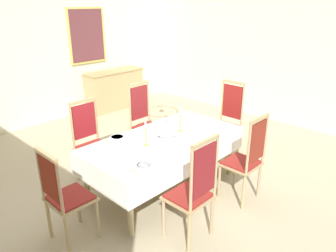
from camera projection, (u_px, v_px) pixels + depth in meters
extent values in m
cube|color=tan|center=(153.00, 182.00, 4.59)|extent=(7.14, 6.78, 0.04)
cube|color=beige|center=(29.00, 41.00, 6.18)|extent=(7.14, 0.08, 3.39)
cube|color=beige|center=(281.00, 40.00, 6.39)|extent=(0.08, 6.78, 3.39)
cylinder|color=tan|center=(130.00, 208.00, 3.39)|extent=(0.07, 0.07, 0.71)
cylinder|color=tan|center=(230.00, 152.00, 4.67)|extent=(0.07, 0.07, 0.71)
cylinder|color=#9A8E5B|center=(86.00, 180.00, 3.93)|extent=(0.07, 0.07, 0.71)
cylinder|color=#9D8D5C|center=(186.00, 136.00, 5.21)|extent=(0.07, 0.07, 0.71)
cube|color=tan|center=(164.00, 143.00, 4.19)|extent=(1.98, 0.93, 0.08)
cube|color=tan|center=(164.00, 139.00, 4.17)|extent=(2.10, 1.05, 0.03)
cube|color=white|center=(164.00, 138.00, 4.16)|extent=(2.12, 1.07, 0.00)
cube|color=white|center=(195.00, 162.00, 3.88)|extent=(2.12, 0.00, 0.32)
cube|color=white|center=(138.00, 138.00, 4.56)|extent=(2.12, 0.00, 0.32)
cube|color=white|center=(97.00, 179.00, 3.51)|extent=(0.00, 1.07, 0.32)
cube|color=white|center=(212.00, 128.00, 4.93)|extent=(0.00, 1.07, 0.32)
cylinder|color=tan|center=(164.00, 218.00, 3.43)|extent=(0.04, 0.04, 0.47)
cylinder|color=tan|center=(187.00, 203.00, 3.68)|extent=(0.04, 0.04, 0.47)
cylinder|color=tan|center=(189.00, 233.00, 3.19)|extent=(0.04, 0.04, 0.47)
cylinder|color=#9C825F|center=(212.00, 216.00, 3.45)|extent=(0.04, 0.04, 0.47)
cube|color=tan|center=(188.00, 197.00, 3.35)|extent=(0.44, 0.42, 0.03)
cube|color=maroon|center=(188.00, 195.00, 3.34)|extent=(0.40, 0.38, 0.02)
cylinder|color=tan|center=(191.00, 181.00, 2.96)|extent=(0.03, 0.03, 0.69)
cylinder|color=tan|center=(216.00, 167.00, 3.23)|extent=(0.03, 0.03, 0.69)
cube|color=maroon|center=(204.00, 171.00, 3.08)|extent=(0.34, 0.02, 0.52)
cube|color=tan|center=(206.00, 142.00, 2.97)|extent=(0.40, 0.04, 0.04)
cylinder|color=tan|center=(114.00, 164.00, 4.56)|extent=(0.04, 0.04, 0.47)
cylinder|color=#9A865A|center=(92.00, 173.00, 4.31)|extent=(0.04, 0.04, 0.47)
cylinder|color=tan|center=(100.00, 156.00, 4.80)|extent=(0.04, 0.04, 0.47)
cylinder|color=#9A835F|center=(77.00, 165.00, 4.54)|extent=(0.04, 0.04, 0.47)
cube|color=tan|center=(94.00, 148.00, 4.46)|extent=(0.44, 0.42, 0.03)
cube|color=maroon|center=(94.00, 147.00, 4.45)|extent=(0.40, 0.38, 0.02)
cylinder|color=#A18357|center=(96.00, 120.00, 4.59)|extent=(0.03, 0.03, 0.64)
cylinder|color=tan|center=(72.00, 127.00, 4.33)|extent=(0.03, 0.03, 0.64)
cube|color=maroon|center=(84.00, 121.00, 4.45)|extent=(0.34, 0.02, 0.48)
cube|color=tan|center=(82.00, 101.00, 4.35)|extent=(0.40, 0.04, 0.04)
cylinder|color=#A2845F|center=(219.00, 182.00, 4.11)|extent=(0.04, 0.04, 0.47)
cylinder|color=#9C8565|center=(235.00, 171.00, 4.37)|extent=(0.04, 0.04, 0.47)
cylinder|color=tan|center=(243.00, 192.00, 3.88)|extent=(0.04, 0.04, 0.47)
cylinder|color=#9C8768|center=(259.00, 181.00, 4.14)|extent=(0.04, 0.04, 0.47)
cube|color=tan|center=(241.00, 164.00, 4.03)|extent=(0.44, 0.42, 0.03)
cube|color=maroon|center=(241.00, 162.00, 4.03)|extent=(0.40, 0.38, 0.02)
cylinder|color=tan|center=(248.00, 149.00, 3.66)|extent=(0.03, 0.03, 0.65)
cylinder|color=tan|center=(265.00, 139.00, 3.92)|extent=(0.03, 0.03, 0.65)
cube|color=maroon|center=(257.00, 142.00, 3.78)|extent=(0.34, 0.02, 0.49)
cube|color=tan|center=(260.00, 119.00, 3.67)|extent=(0.40, 0.04, 0.04)
cylinder|color=tan|center=(164.00, 143.00, 5.25)|extent=(0.04, 0.04, 0.47)
cylinder|color=#9D9055|center=(147.00, 150.00, 5.00)|extent=(0.04, 0.04, 0.47)
cylinder|color=#9A8759|center=(149.00, 137.00, 5.48)|extent=(0.04, 0.04, 0.47)
cylinder|color=tan|center=(132.00, 143.00, 5.23)|extent=(0.04, 0.04, 0.47)
cube|color=tan|center=(148.00, 129.00, 5.15)|extent=(0.44, 0.42, 0.03)
cube|color=maroon|center=(148.00, 127.00, 5.14)|extent=(0.40, 0.38, 0.02)
cylinder|color=tan|center=(148.00, 102.00, 5.27)|extent=(0.03, 0.03, 0.70)
cylinder|color=tan|center=(130.00, 108.00, 5.01)|extent=(0.03, 0.03, 0.70)
cube|color=maroon|center=(139.00, 103.00, 5.13)|extent=(0.34, 0.02, 0.53)
cube|color=tan|center=(139.00, 84.00, 5.01)|extent=(0.40, 0.04, 0.04)
cylinder|color=tan|center=(79.00, 204.00, 3.65)|extent=(0.04, 0.04, 0.47)
cylinder|color=tan|center=(98.00, 219.00, 3.41)|extent=(0.04, 0.04, 0.47)
cylinder|color=#A18D56|center=(49.00, 219.00, 3.41)|extent=(0.04, 0.04, 0.47)
cylinder|color=#A08B5A|center=(67.00, 235.00, 3.16)|extent=(0.04, 0.04, 0.47)
cube|color=tan|center=(71.00, 199.00, 3.32)|extent=(0.42, 0.44, 0.03)
cube|color=maroon|center=(70.00, 197.00, 3.31)|extent=(0.38, 0.40, 0.02)
cylinder|color=#9A8B5B|center=(40.00, 174.00, 3.21)|extent=(0.03, 0.03, 0.57)
cylinder|color=tan|center=(60.00, 189.00, 2.96)|extent=(0.03, 0.03, 0.57)
cube|color=maroon|center=(49.00, 179.00, 3.07)|extent=(0.02, 0.34, 0.43)
cube|color=tan|center=(46.00, 155.00, 2.98)|extent=(0.04, 0.40, 0.04)
cylinder|color=tan|center=(226.00, 149.00, 5.04)|extent=(0.04, 0.04, 0.47)
cylinder|color=tan|center=(207.00, 142.00, 5.28)|extent=(0.04, 0.04, 0.47)
cylinder|color=tan|center=(239.00, 142.00, 5.28)|extent=(0.04, 0.04, 0.47)
cylinder|color=tan|center=(220.00, 136.00, 5.52)|extent=(0.04, 0.04, 0.47)
cube|color=tan|center=(224.00, 128.00, 5.19)|extent=(0.42, 0.44, 0.03)
cube|color=maroon|center=(224.00, 126.00, 5.18)|extent=(0.38, 0.40, 0.02)
cylinder|color=tan|center=(243.00, 106.00, 5.06)|extent=(0.03, 0.03, 0.71)
cylinder|color=tan|center=(222.00, 101.00, 5.31)|extent=(0.03, 0.03, 0.71)
cube|color=maroon|center=(232.00, 102.00, 5.17)|extent=(0.02, 0.34, 0.54)
cube|color=tan|center=(234.00, 82.00, 5.05)|extent=(0.04, 0.40, 0.04)
cylinder|color=white|center=(167.00, 136.00, 4.19)|extent=(0.16, 0.16, 0.02)
ellipsoid|color=white|center=(167.00, 131.00, 4.16)|extent=(0.29, 0.29, 0.13)
ellipsoid|color=white|center=(166.00, 126.00, 4.13)|extent=(0.27, 0.27, 0.10)
sphere|color=#3F695F|center=(166.00, 122.00, 4.11)|extent=(0.03, 0.03, 0.03)
cylinder|color=gold|center=(146.00, 145.00, 3.94)|extent=(0.07, 0.07, 0.02)
cylinder|color=gold|center=(146.00, 137.00, 3.90)|extent=(0.02, 0.02, 0.21)
cone|color=gold|center=(146.00, 128.00, 3.86)|extent=(0.04, 0.04, 0.02)
cylinder|color=silver|center=(145.00, 124.00, 3.84)|extent=(0.02, 0.02, 0.10)
cylinder|color=gold|center=(180.00, 131.00, 4.37)|extent=(0.07, 0.07, 0.02)
cylinder|color=gold|center=(180.00, 123.00, 4.33)|extent=(0.02, 0.02, 0.22)
cone|color=gold|center=(181.00, 115.00, 4.28)|extent=(0.04, 0.04, 0.02)
cylinder|color=silver|center=(181.00, 110.00, 4.26)|extent=(0.02, 0.02, 0.10)
cylinder|color=white|center=(117.00, 138.00, 4.12)|extent=(0.19, 0.19, 0.04)
cylinder|color=white|center=(117.00, 138.00, 4.12)|extent=(0.15, 0.15, 0.03)
torus|color=#3F695F|center=(117.00, 137.00, 4.12)|extent=(0.18, 0.18, 0.01)
cylinder|color=white|center=(144.00, 166.00, 3.40)|extent=(0.20, 0.20, 0.05)
cylinder|color=white|center=(144.00, 166.00, 3.40)|extent=(0.16, 0.16, 0.03)
torus|color=#3F695F|center=(144.00, 165.00, 3.39)|extent=(0.19, 0.19, 0.01)
cube|color=gold|center=(111.00, 142.00, 4.02)|extent=(0.02, 0.14, 0.00)
ellipsoid|color=gold|center=(107.00, 141.00, 4.07)|extent=(0.03, 0.05, 0.01)
cube|color=gold|center=(137.00, 174.00, 3.29)|extent=(0.03, 0.14, 0.00)
ellipsoid|color=gold|center=(132.00, 170.00, 3.35)|extent=(0.03, 0.05, 0.01)
cube|color=tan|center=(115.00, 90.00, 7.60)|extent=(1.40, 0.44, 0.88)
cube|color=tan|center=(114.00, 71.00, 7.44)|extent=(1.44, 0.48, 0.02)
cube|color=#A48359|center=(121.00, 86.00, 7.98)|extent=(0.59, 0.01, 0.70)
cube|color=tan|center=(98.00, 91.00, 7.51)|extent=(0.59, 0.01, 0.70)
cube|color=#D1B251|center=(87.00, 36.00, 6.98)|extent=(0.89, 0.04, 1.18)
cube|color=brown|center=(87.00, 36.00, 6.97)|extent=(0.81, 0.01, 1.10)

